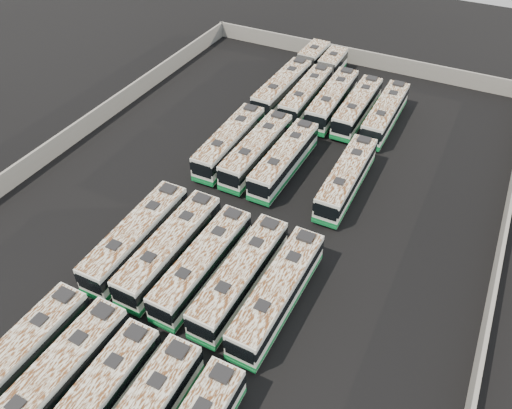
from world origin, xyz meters
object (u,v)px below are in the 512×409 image
at_px(bus_midfront_center, 203,264).
at_px(bus_midfront_right, 241,276).
at_px(bus_back_far_left, 293,77).
at_px(bus_back_far_right, 385,113).
at_px(bus_front_left, 55,381).
at_px(bus_midback_far_right, 346,178).
at_px(bus_back_right, 357,107).
at_px(bus_front_center, 92,405).
at_px(bus_back_center, 332,100).
at_px(bus_midback_center, 284,160).
at_px(bus_front_far_left, 17,361).
at_px(bus_midback_far_left, 230,142).
at_px(bus_midback_left, 257,150).
at_px(bus_midfront_far_left, 137,237).
at_px(bus_back_left, 315,84).
at_px(bus_midfront_far_right, 278,293).
at_px(bus_midfront_left, 170,248).

height_order(bus_midfront_center, bus_midfront_right, bus_midfront_right).
bearing_deg(bus_back_far_left, bus_back_far_right, -13.17).
distance_m(bus_front_left, bus_midback_far_right, 30.62).
xyz_separation_m(bus_midfront_center, bus_back_right, (3.30, 29.39, -0.02)).
distance_m(bus_front_center, bus_midfront_right, 13.91).
bearing_deg(bus_midfront_center, bus_back_center, 90.91).
bearing_deg(bus_front_center, bus_back_center, 89.66).
xyz_separation_m(bus_front_left, bus_midback_center, (3.18, 29.02, -0.03)).
height_order(bus_midfront_center, bus_back_center, bus_back_center).
xyz_separation_m(bus_front_far_left, bus_back_far_right, (13.23, 42.57, -0.01)).
bearing_deg(bus_front_left, bus_midback_far_left, 97.86).
bearing_deg(bus_front_far_left, bus_back_center, 81.61).
relative_size(bus_midback_left, bus_back_right, 1.04).
xyz_separation_m(bus_front_far_left, bus_midback_left, (3.34, 29.24, 0.03)).
bearing_deg(bus_midback_far_right, bus_midfront_far_left, -130.21).
bearing_deg(bus_back_left, bus_midback_far_left, -102.14).
bearing_deg(bus_back_left, bus_midback_center, -79.77).
bearing_deg(bus_back_left, bus_midback_far_right, -59.96).
relative_size(bus_front_far_left, bus_midfront_far_right, 0.97).
bearing_deg(bus_back_left, bus_front_center, -86.75).
bearing_deg(bus_midback_far_left, bus_midback_center, -3.10).
height_order(bus_back_left, bus_back_far_right, bus_back_far_right).
relative_size(bus_midfront_center, bus_midback_far_left, 0.98).
relative_size(bus_midfront_far_right, bus_back_far_left, 0.64).
height_order(bus_midback_left, bus_midback_far_right, bus_midback_left).
xyz_separation_m(bus_front_center, bus_back_center, (0.10, 42.79, 0.08)).
bearing_deg(bus_back_right, bus_midfront_right, -89.58).
bearing_deg(bus_back_center, bus_midfront_right, -84.94).
bearing_deg(bus_midfront_right, bus_midback_left, 113.65).
bearing_deg(bus_midback_center, bus_midfront_right, -77.16).
xyz_separation_m(bus_midback_far_right, bus_back_left, (-9.88, 16.53, -0.02)).
xyz_separation_m(bus_front_far_left, bus_midback_center, (6.58, 29.05, 0.01)).
xyz_separation_m(bus_midback_left, bus_back_far_right, (9.88, 13.33, -0.04)).
bearing_deg(bus_midfront_center, bus_front_center, -88.74).
bearing_deg(bus_midback_far_left, bus_back_far_right, 44.26).
height_order(bus_front_center, bus_midback_center, bus_midback_center).
relative_size(bus_midfront_right, bus_midback_far_left, 1.00).
xyz_separation_m(bus_midfront_right, bus_midfront_far_right, (3.32, -0.17, 0.02)).
xyz_separation_m(bus_front_center, bus_back_left, (-3.26, 45.70, 0.01)).
bearing_deg(bus_midback_far_right, bus_back_far_left, 127.33).
distance_m(bus_midfront_center, bus_back_right, 29.58).
height_order(bus_midback_center, bus_back_right, bus_midback_center).
xyz_separation_m(bus_midfront_far_right, bus_back_far_right, (-0.04, 29.38, -0.05)).
xyz_separation_m(bus_front_far_left, bus_midfront_left, (3.32, 13.37, 0.05)).
bearing_deg(bus_midback_left, bus_back_far_left, 101.48).
relative_size(bus_front_center, bus_midback_far_right, 0.98).
relative_size(bus_midback_center, bus_back_far_left, 0.63).
height_order(bus_front_center, bus_back_far_left, bus_back_far_left).
relative_size(bus_midback_far_right, bus_back_right, 1.02).
bearing_deg(bus_midfront_center, bus_midback_left, 102.56).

